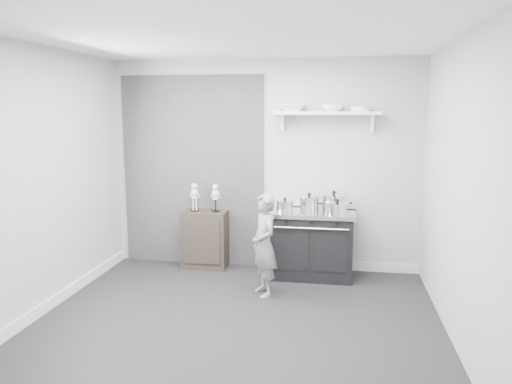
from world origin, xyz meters
TOP-DOWN VIEW (x-y plane):
  - ground at (0.00, 0.00)m, footprint 4.00×4.00m
  - room_shell at (-0.09, 0.15)m, footprint 4.02×3.62m
  - wall_shelf at (0.80, 1.68)m, footprint 1.30×0.26m
  - stove at (0.66, 1.48)m, footprint 1.04×0.65m
  - side_cabinet at (-0.75, 1.61)m, footprint 0.58×0.34m
  - child at (0.16, 0.75)m, footprint 0.45×0.50m
  - pot_front_left at (0.32, 1.40)m, footprint 0.30×0.21m
  - pot_back_left at (0.61, 1.57)m, footprint 0.34×0.25m
  - pot_back_right at (0.91, 1.59)m, footprint 0.37×0.28m
  - pot_front_right at (0.95, 1.29)m, footprint 0.36×0.27m
  - skeleton_full at (-0.88, 1.61)m, footprint 0.12×0.08m
  - skeleton_torso at (-0.60, 1.61)m, footprint 0.12×0.07m
  - bowl_large at (0.38, 1.67)m, footprint 0.33×0.33m
  - bowl_small at (0.87, 1.67)m, footprint 0.26×0.26m
  - plate_stack at (1.20, 1.67)m, footprint 0.24×0.24m

SIDE VIEW (x-z plane):
  - ground at x=0.00m, z-range 0.00..0.00m
  - side_cabinet at x=-0.75m, z-range 0.00..0.75m
  - stove at x=0.66m, z-range 0.00..0.84m
  - child at x=0.16m, z-range 0.00..1.15m
  - pot_front_left at x=0.32m, z-range 0.82..0.99m
  - pot_front_right at x=0.95m, z-range 0.81..1.00m
  - pot_back_left at x=0.61m, z-range 0.81..1.02m
  - pot_back_right at x=0.91m, z-range 0.81..1.05m
  - skeleton_torso at x=-0.60m, z-range 0.75..1.17m
  - skeleton_full at x=-0.88m, z-range 0.75..1.18m
  - room_shell at x=-0.09m, z-range 0.28..2.99m
  - wall_shelf at x=0.80m, z-range 1.89..2.13m
  - plate_stack at x=1.20m, z-range 2.04..2.10m
  - bowl_large at x=0.38m, z-range 2.04..2.12m
  - bowl_small at x=0.87m, z-range 2.04..2.12m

